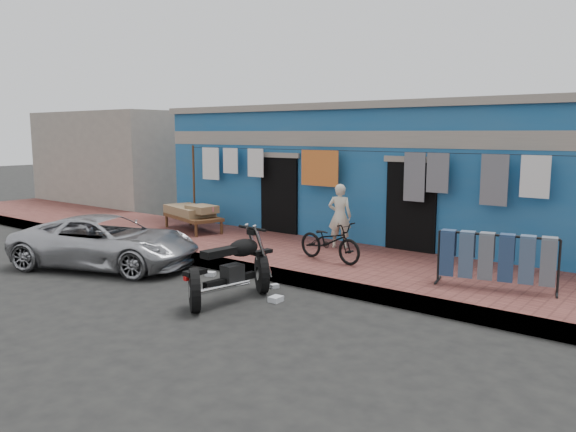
% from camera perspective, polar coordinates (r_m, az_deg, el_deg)
% --- Properties ---
extents(ground, '(80.00, 80.00, 0.00)m').
position_cam_1_polar(ground, '(9.24, -7.73, -8.52)').
color(ground, black).
rests_on(ground, ground).
extents(sidewalk, '(28.00, 3.00, 0.25)m').
position_cam_1_polar(sidewalk, '(11.43, 3.09, -4.50)').
color(sidewalk, brown).
rests_on(sidewalk, ground).
extents(curb, '(28.00, 0.10, 0.25)m').
position_cam_1_polar(curb, '(10.31, -1.55, -5.94)').
color(curb, gray).
rests_on(curb, ground).
extents(building, '(12.20, 5.20, 3.36)m').
position_cam_1_polar(building, '(14.63, 12.14, 4.35)').
color(building, '#185692').
rests_on(building, ground).
extents(neighbor_left, '(6.00, 5.00, 3.40)m').
position_cam_1_polar(neighbor_left, '(21.80, -14.96, 5.59)').
color(neighbor_left, '#9E9384').
rests_on(neighbor_left, ground).
extents(clothesline, '(10.06, 0.06, 2.10)m').
position_cam_1_polar(clothesline, '(12.32, 5.77, 4.28)').
color(clothesline, brown).
rests_on(clothesline, sidewalk).
extents(car, '(4.18, 3.03, 1.07)m').
position_cam_1_polar(car, '(11.84, -17.98, -2.43)').
color(car, '#B2B1B6').
rests_on(car, ground).
extents(seated_person, '(0.58, 0.48, 1.37)m').
position_cam_1_polar(seated_person, '(11.96, 5.28, 0.01)').
color(seated_person, beige).
rests_on(seated_person, sidewalk).
extents(bicycle, '(1.50, 0.69, 0.94)m').
position_cam_1_polar(bicycle, '(10.74, 4.28, -2.12)').
color(bicycle, black).
rests_on(bicycle, sidewalk).
extents(motorcycle, '(0.96, 1.90, 1.15)m').
position_cam_1_polar(motorcycle, '(9.02, -5.93, -5.13)').
color(motorcycle, black).
rests_on(motorcycle, ground).
extents(charpoy, '(2.39, 1.92, 0.64)m').
position_cam_1_polar(charpoy, '(14.28, -9.63, -0.18)').
color(charpoy, brown).
rests_on(charpoy, sidewalk).
extents(jeans_rack, '(2.04, 1.17, 0.90)m').
position_cam_1_polar(jeans_rack, '(9.46, 20.40, -4.20)').
color(jeans_rack, black).
rests_on(jeans_rack, sidewalk).
extents(litter_a, '(0.22, 0.19, 0.08)m').
position_cam_1_polar(litter_a, '(10.77, -7.88, -5.85)').
color(litter_a, silver).
rests_on(litter_a, ground).
extents(litter_b, '(0.15, 0.17, 0.07)m').
position_cam_1_polar(litter_b, '(9.87, -1.38, -7.13)').
color(litter_b, silver).
rests_on(litter_b, ground).
extents(litter_c, '(0.18, 0.22, 0.09)m').
position_cam_1_polar(litter_c, '(9.11, -1.25, -8.43)').
color(litter_c, silver).
rests_on(litter_c, ground).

